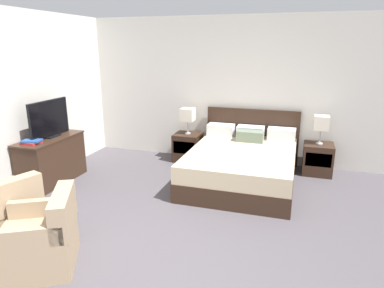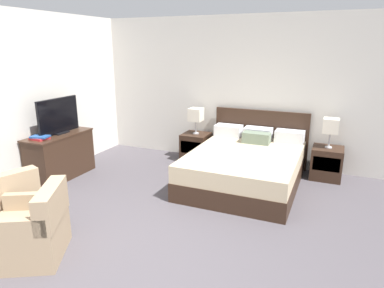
{
  "view_description": "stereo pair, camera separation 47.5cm",
  "coord_description": "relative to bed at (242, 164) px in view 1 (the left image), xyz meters",
  "views": [
    {
      "loc": [
        1.42,
        -2.4,
        2.1
      ],
      "look_at": [
        0.0,
        2.08,
        0.75
      ],
      "focal_mm": 32.0,
      "sensor_mm": 36.0,
      "label": 1
    },
    {
      "loc": [
        1.87,
        -2.23,
        2.1
      ],
      "look_at": [
        0.0,
        2.08,
        0.75
      ],
      "focal_mm": 32.0,
      "sensor_mm": 36.0,
      "label": 2
    }
  ],
  "objects": [
    {
      "name": "wall_left",
      "position": [
        -3.17,
        -1.16,
        1.02
      ],
      "size": [
        0.06,
        5.59,
        2.63
      ],
      "primitive_type": "cube",
      "color": "beige",
      "rests_on": "ground"
    },
    {
      "name": "ground_plane",
      "position": [
        -0.63,
        -2.76,
        -0.29
      ],
      "size": [
        11.37,
        11.37,
        0.0
      ],
      "primitive_type": "plane",
      "color": "#4C474C"
    },
    {
      "name": "nightstand_right",
      "position": [
        1.16,
        0.73,
        -0.03
      ],
      "size": [
        0.48,
        0.48,
        0.52
      ],
      "color": "#332116",
      "rests_on": "ground"
    },
    {
      "name": "table_lamp_right",
      "position": [
        1.16,
        0.73,
        0.58
      ],
      "size": [
        0.24,
        0.24,
        0.48
      ],
      "color": "#B7B7BC",
      "rests_on": "nightstand_right"
    },
    {
      "name": "dresser",
      "position": [
        -2.88,
        -0.94,
        0.08
      ],
      "size": [
        0.49,
        1.13,
        0.73
      ],
      "color": "#332116",
      "rests_on": "ground"
    },
    {
      "name": "armchair_companion",
      "position": [
        -1.49,
        -2.8,
        -0.01
      ],
      "size": [
        0.93,
        0.93,
        0.76
      ],
      "color": "#9E8466",
      "rests_on": "ground"
    },
    {
      "name": "table_lamp_left",
      "position": [
        -1.16,
        0.73,
        0.58
      ],
      "size": [
        0.24,
        0.24,
        0.48
      ],
      "color": "#B7B7BC",
      "rests_on": "nightstand_left"
    },
    {
      "name": "bed",
      "position": [
        0.0,
        0.0,
        0.0
      ],
      "size": [
        1.67,
        2.11,
        1.01
      ],
      "color": "#332116",
      "rests_on": "ground"
    },
    {
      "name": "armchair_by_window",
      "position": [
        -2.24,
        -2.53,
        -0.01
      ],
      "size": [
        0.87,
        0.87,
        0.76
      ],
      "color": "#9E8466",
      "rests_on": "ground"
    },
    {
      "name": "wall_back",
      "position": [
        -0.63,
        1.06,
        1.02
      ],
      "size": [
        6.22,
        0.06,
        2.63
      ],
      "primitive_type": "cube",
      "color": "beige",
      "rests_on": "ground"
    },
    {
      "name": "book_blue_cover",
      "position": [
        -2.87,
        -1.3,
        0.48
      ],
      "size": [
        0.29,
        0.23,
        0.02
      ],
      "primitive_type": "cube",
      "rotation": [
        0.0,
        0.0,
        0.21
      ],
      "color": "#234C8E",
      "rests_on": "book_red_cover"
    },
    {
      "name": "nightstand_left",
      "position": [
        -1.16,
        0.73,
        -0.03
      ],
      "size": [
        0.48,
        0.48,
        0.52
      ],
      "color": "#332116",
      "rests_on": "ground"
    },
    {
      "name": "book_red_cover",
      "position": [
        -2.89,
        -1.3,
        0.46
      ],
      "size": [
        0.25,
        0.21,
        0.03
      ],
      "primitive_type": "cube",
      "rotation": [
        0.0,
        0.0,
        -0.04
      ],
      "color": "#B7282D",
      "rests_on": "dresser"
    },
    {
      "name": "tv",
      "position": [
        -2.87,
        -0.89,
        0.72
      ],
      "size": [
        0.18,
        0.83,
        0.57
      ],
      "color": "black",
      "rests_on": "dresser"
    }
  ]
}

